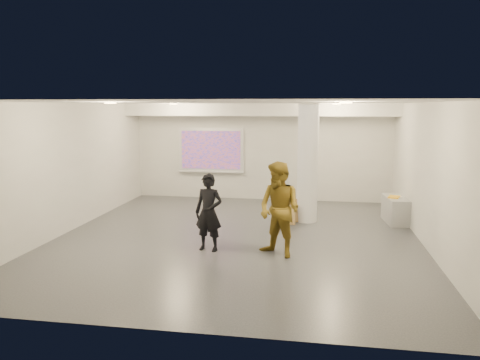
% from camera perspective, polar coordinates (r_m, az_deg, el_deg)
% --- Properties ---
extents(floor, '(8.00, 9.00, 0.01)m').
position_cam_1_polar(floor, '(10.57, -0.35, -7.04)').
color(floor, '#33363A').
rests_on(floor, ground).
extents(ceiling, '(8.00, 9.00, 0.01)m').
position_cam_1_polar(ceiling, '(10.16, -0.37, 9.44)').
color(ceiling, white).
rests_on(ceiling, floor).
extents(wall_back, '(8.00, 0.01, 3.00)m').
position_cam_1_polar(wall_back, '(14.69, 2.60, 3.42)').
color(wall_back, beige).
rests_on(wall_back, floor).
extents(wall_front, '(8.00, 0.01, 3.00)m').
position_cam_1_polar(wall_front, '(5.95, -7.72, -4.88)').
color(wall_front, beige).
rests_on(wall_front, floor).
extents(wall_left, '(0.01, 9.00, 3.00)m').
position_cam_1_polar(wall_left, '(11.62, -20.21, 1.41)').
color(wall_left, beige).
rests_on(wall_left, floor).
extents(wall_right, '(0.01, 9.00, 3.00)m').
position_cam_1_polar(wall_right, '(10.37, 21.98, 0.47)').
color(wall_right, beige).
rests_on(wall_right, floor).
extents(soffit_band, '(8.00, 1.10, 0.36)m').
position_cam_1_polar(soffit_band, '(14.07, 2.37, 8.57)').
color(soffit_band, silver).
rests_on(soffit_band, ceiling).
extents(downlight_nw, '(0.22, 0.22, 0.02)m').
position_cam_1_polar(downlight_nw, '(13.11, -8.12, 9.16)').
color(downlight_nw, '#F5C87A').
rests_on(downlight_nw, ceiling).
extents(downlight_ne, '(0.22, 0.22, 0.02)m').
position_cam_1_polar(downlight_ne, '(12.53, 11.72, 9.08)').
color(downlight_ne, '#F5C87A').
rests_on(downlight_ne, ceiling).
extents(downlight_sw, '(0.22, 0.22, 0.02)m').
position_cam_1_polar(downlight_sw, '(9.37, -15.54, 9.04)').
color(downlight_sw, '#F5C87A').
rests_on(downlight_sw, ceiling).
extents(downlight_se, '(0.22, 0.22, 0.02)m').
position_cam_1_polar(downlight_se, '(8.53, 12.78, 9.18)').
color(downlight_se, '#F5C87A').
rests_on(downlight_se, ceiling).
extents(column, '(0.52, 0.52, 3.00)m').
position_cam_1_polar(column, '(11.90, 8.25, 2.04)').
color(column, white).
rests_on(column, floor).
extents(projection_screen, '(2.10, 0.13, 1.42)m').
position_cam_1_polar(projection_screen, '(14.91, -3.55, 3.60)').
color(projection_screen, silver).
rests_on(projection_screen, wall_back).
extents(credenza, '(0.57, 1.16, 0.65)m').
position_cam_1_polar(credenza, '(12.47, 18.42, -3.49)').
color(credenza, gray).
rests_on(credenza, floor).
extents(papers_stack, '(0.25, 0.31, 0.02)m').
position_cam_1_polar(papers_stack, '(12.49, 18.59, -1.91)').
color(papers_stack, silver).
rests_on(papers_stack, credenza).
extents(postit_pad, '(0.35, 0.41, 0.03)m').
position_cam_1_polar(postit_pad, '(12.35, 18.27, -1.97)').
color(postit_pad, yellow).
rests_on(postit_pad, credenza).
extents(cardboard_back, '(0.49, 0.21, 0.52)m').
position_cam_1_polar(cardboard_back, '(11.74, 5.65, -4.16)').
color(cardboard_back, olive).
rests_on(cardboard_back, floor).
extents(cardboard_front, '(0.55, 0.21, 0.59)m').
position_cam_1_polar(cardboard_front, '(12.01, 7.10, -3.71)').
color(cardboard_front, olive).
rests_on(cardboard_front, floor).
extents(woman, '(0.64, 0.48, 1.58)m').
position_cam_1_polar(woman, '(9.51, -3.83, -3.97)').
color(woman, black).
rests_on(woman, floor).
extents(man, '(1.14, 1.08, 1.86)m').
position_cam_1_polar(man, '(9.12, 4.83, -3.62)').
color(man, olive).
rests_on(man, floor).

